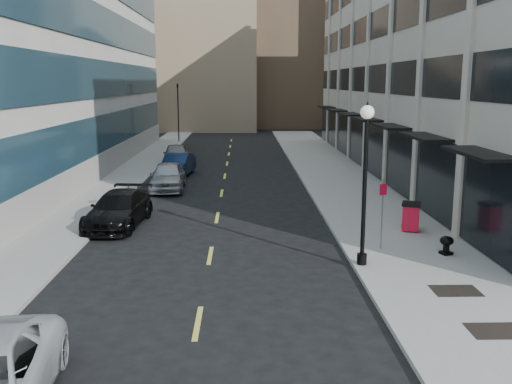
{
  "coord_description": "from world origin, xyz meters",
  "views": [
    {
      "loc": [
        1.21,
        -12.27,
        6.33
      ],
      "look_at": [
        1.72,
        8.98,
        2.2
      ],
      "focal_mm": 40.0,
      "sensor_mm": 36.0,
      "label": 1
    }
  ],
  "objects_px": {
    "car_blue_sedan": "(177,165)",
    "trash_bin": "(411,216)",
    "traffic_signal": "(178,87)",
    "car_black_pickup": "(119,209)",
    "car_silver_sedan": "(168,176)",
    "car_grey_sedan": "(176,155)",
    "urn_planter": "(447,243)",
    "lamppost": "(365,171)",
    "sign_post": "(383,205)"
  },
  "relations": [
    {
      "from": "car_blue_sedan",
      "to": "trash_bin",
      "type": "bearing_deg",
      "value": -45.72
    },
    {
      "from": "traffic_signal",
      "to": "car_black_pickup",
      "type": "height_order",
      "value": "traffic_signal"
    },
    {
      "from": "traffic_signal",
      "to": "car_silver_sedan",
      "type": "bearing_deg",
      "value": -85.13
    },
    {
      "from": "car_black_pickup",
      "to": "trash_bin",
      "type": "xyz_separation_m",
      "value": [
        12.54,
        -1.68,
        0.04
      ]
    },
    {
      "from": "car_silver_sedan",
      "to": "trash_bin",
      "type": "bearing_deg",
      "value": -44.35
    },
    {
      "from": "car_silver_sedan",
      "to": "trash_bin",
      "type": "xyz_separation_m",
      "value": [
        11.46,
        -10.21,
        -0.02
      ]
    },
    {
      "from": "car_grey_sedan",
      "to": "urn_planter",
      "type": "distance_m",
      "value": 26.79
    },
    {
      "from": "urn_planter",
      "to": "traffic_signal",
      "type": "bearing_deg",
      "value": 109.18
    },
    {
      "from": "trash_bin",
      "to": "lamppost",
      "type": "distance_m",
      "value": 5.9
    },
    {
      "from": "car_black_pickup",
      "to": "sign_post",
      "type": "bearing_deg",
      "value": -16.54
    },
    {
      "from": "traffic_signal",
      "to": "car_grey_sedan",
      "type": "height_order",
      "value": "traffic_signal"
    },
    {
      "from": "traffic_signal",
      "to": "lamppost",
      "type": "relative_size",
      "value": 1.26
    },
    {
      "from": "car_grey_sedan",
      "to": "sign_post",
      "type": "distance_m",
      "value": 25.14
    },
    {
      "from": "car_black_pickup",
      "to": "trash_bin",
      "type": "distance_m",
      "value": 12.66
    },
    {
      "from": "trash_bin",
      "to": "urn_planter",
      "type": "bearing_deg",
      "value": -64.67
    },
    {
      "from": "sign_post",
      "to": "trash_bin",
      "type": "bearing_deg",
      "value": 29.82
    },
    {
      "from": "trash_bin",
      "to": "sign_post",
      "type": "height_order",
      "value": "sign_post"
    },
    {
      "from": "traffic_signal",
      "to": "trash_bin",
      "type": "bearing_deg",
      "value": -69.71
    },
    {
      "from": "traffic_signal",
      "to": "car_blue_sedan",
      "type": "xyz_separation_m",
      "value": [
        2.3,
        -21.9,
        -4.95
      ]
    },
    {
      "from": "traffic_signal",
      "to": "trash_bin",
      "type": "distance_m",
      "value": 39.97
    },
    {
      "from": "car_silver_sedan",
      "to": "car_blue_sedan",
      "type": "relative_size",
      "value": 1.04
    },
    {
      "from": "traffic_signal",
      "to": "car_blue_sedan",
      "type": "height_order",
      "value": "traffic_signal"
    },
    {
      "from": "traffic_signal",
      "to": "sign_post",
      "type": "bearing_deg",
      "value": -73.34
    },
    {
      "from": "car_blue_sedan",
      "to": "trash_bin",
      "type": "xyz_separation_m",
      "value": [
        11.46,
        -15.31,
        0.04
      ]
    },
    {
      "from": "car_black_pickup",
      "to": "urn_planter",
      "type": "height_order",
      "value": "car_black_pickup"
    },
    {
      "from": "trash_bin",
      "to": "lamppost",
      "type": "relative_size",
      "value": 0.22
    },
    {
      "from": "car_black_pickup",
      "to": "car_blue_sedan",
      "type": "distance_m",
      "value": 13.68
    },
    {
      "from": "car_black_pickup",
      "to": "urn_planter",
      "type": "distance_m",
      "value": 13.82
    },
    {
      "from": "sign_post",
      "to": "car_silver_sedan",
      "type": "bearing_deg",
      "value": 102.97
    },
    {
      "from": "car_blue_sedan",
      "to": "car_silver_sedan",
      "type": "bearing_deg",
      "value": -82.54
    },
    {
      "from": "traffic_signal",
      "to": "trash_bin",
      "type": "height_order",
      "value": "traffic_signal"
    },
    {
      "from": "car_silver_sedan",
      "to": "car_grey_sedan",
      "type": "distance_m",
      "value": 10.2
    },
    {
      "from": "lamppost",
      "to": "sign_post",
      "type": "bearing_deg",
      "value": 59.21
    },
    {
      "from": "car_silver_sedan",
      "to": "lamppost",
      "type": "bearing_deg",
      "value": -62.45
    },
    {
      "from": "sign_post",
      "to": "urn_planter",
      "type": "xyz_separation_m",
      "value": [
        2.2,
        -0.78,
        -1.27
      ]
    },
    {
      "from": "trash_bin",
      "to": "car_silver_sedan",
      "type": "bearing_deg",
      "value": 157.79
    },
    {
      "from": "car_black_pickup",
      "to": "car_silver_sedan",
      "type": "distance_m",
      "value": 8.6
    },
    {
      "from": "traffic_signal",
      "to": "lamppost",
      "type": "xyz_separation_m",
      "value": [
        10.8,
        -41.6,
        -2.31
      ]
    },
    {
      "from": "car_blue_sedan",
      "to": "car_grey_sedan",
      "type": "distance_m",
      "value": 5.12
    },
    {
      "from": "traffic_signal",
      "to": "sign_post",
      "type": "distance_m",
      "value": 41.68
    },
    {
      "from": "car_silver_sedan",
      "to": "car_blue_sedan",
      "type": "height_order",
      "value": "car_silver_sedan"
    },
    {
      "from": "car_grey_sedan",
      "to": "trash_bin",
      "type": "height_order",
      "value": "car_grey_sedan"
    },
    {
      "from": "car_blue_sedan",
      "to": "urn_planter",
      "type": "relative_size",
      "value": 6.83
    },
    {
      "from": "car_silver_sedan",
      "to": "urn_planter",
      "type": "height_order",
      "value": "car_silver_sedan"
    },
    {
      "from": "urn_planter",
      "to": "car_grey_sedan",
      "type": "bearing_deg",
      "value": 117.71
    },
    {
      "from": "trash_bin",
      "to": "sign_post",
      "type": "distance_m",
      "value": 3.32
    },
    {
      "from": "car_silver_sedan",
      "to": "lamppost",
      "type": "relative_size",
      "value": 0.87
    },
    {
      "from": "car_blue_sedan",
      "to": "lamppost",
      "type": "relative_size",
      "value": 0.84
    },
    {
      "from": "car_blue_sedan",
      "to": "lamppost",
      "type": "bearing_deg",
      "value": -59.2
    },
    {
      "from": "car_black_pickup",
      "to": "urn_planter",
      "type": "relative_size",
      "value": 7.7
    }
  ]
}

